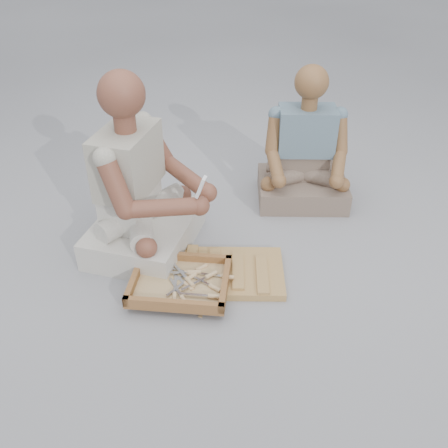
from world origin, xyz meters
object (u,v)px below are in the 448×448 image
(tool_tray, at_px, (180,282))
(companion, at_px, (305,158))
(craftsman, at_px, (140,193))
(carved_panel, at_px, (227,272))

(tool_tray, bearing_deg, companion, 66.36)
(craftsman, relative_size, companion, 1.16)
(carved_panel, bearing_deg, tool_tray, -137.31)
(companion, bearing_deg, tool_tray, 52.57)
(carved_panel, relative_size, tool_tray, 1.10)
(craftsman, bearing_deg, companion, 134.01)
(carved_panel, xyz_separation_m, tool_tray, (-0.20, -0.18, 0.04))
(carved_panel, distance_m, craftsman, 0.64)
(tool_tray, xyz_separation_m, companion, (0.48, 1.09, 0.23))
(tool_tray, height_order, craftsman, craftsman)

